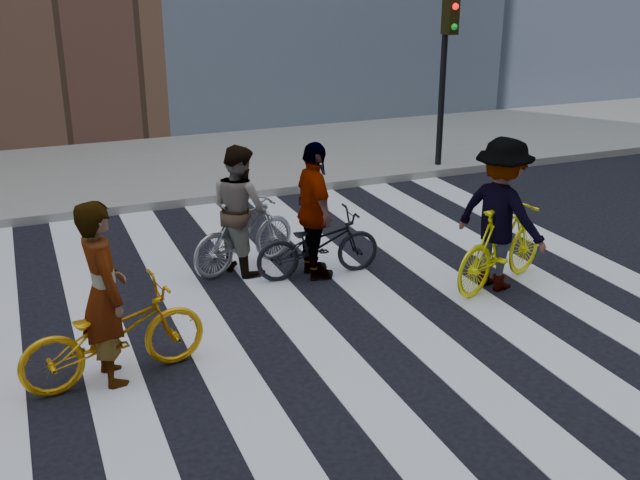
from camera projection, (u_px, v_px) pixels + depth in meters
ground at (351, 319)px, 8.73m from camera, size 100.00×100.00×0.00m
sidewalk_far at (197, 165)px, 15.21m from camera, size 100.00×5.00×0.15m
zebra_crosswalk at (351, 319)px, 8.73m from camera, size 8.25×10.00×0.01m
traffic_signal at (446, 56)px, 14.13m from camera, size 0.22×0.42×3.33m
bike_yellow_left at (114, 334)px, 7.33m from camera, size 1.92×0.91×0.97m
bike_silver_mid at (244, 234)px, 10.01m from camera, size 1.72×1.03×1.00m
bike_yellow_right at (501, 246)px, 9.48m from camera, size 1.87×1.12×1.08m
bike_dark_rear at (318, 245)px, 9.81m from camera, size 1.71×0.68×0.88m
rider_left at (104, 293)px, 7.16m from camera, size 0.54×0.74×1.86m
rider_mid at (240, 209)px, 9.87m from camera, size 0.91×1.01×1.72m
rider_right at (501, 214)px, 9.31m from camera, size 1.12×1.43×1.94m
rider_rear at (315, 211)px, 9.63m from camera, size 0.50×1.09×1.81m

